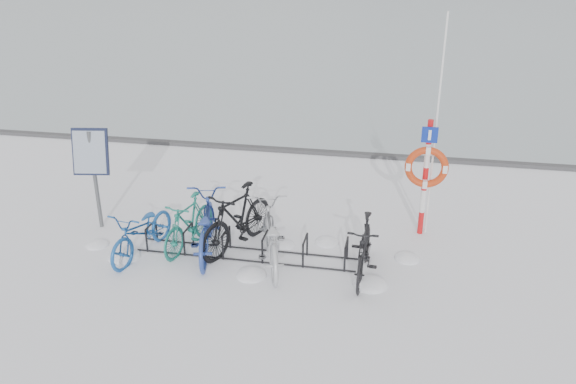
% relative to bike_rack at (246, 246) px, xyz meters
% --- Properties ---
extents(ground, '(900.00, 900.00, 0.00)m').
position_rel_bike_rack_xyz_m(ground, '(0.00, 0.00, -0.18)').
color(ground, white).
rests_on(ground, ground).
extents(quay_edge, '(400.00, 0.25, 0.10)m').
position_rel_bike_rack_xyz_m(quay_edge, '(0.00, 5.90, -0.13)').
color(quay_edge, '#3F3F42').
rests_on(quay_edge, ground).
extents(bike_rack, '(4.00, 0.48, 0.46)m').
position_rel_bike_rack_xyz_m(bike_rack, '(0.00, 0.00, 0.00)').
color(bike_rack, black).
rests_on(bike_rack, ground).
extents(info_board, '(0.71, 0.36, 2.03)m').
position_rel_bike_rack_xyz_m(info_board, '(-3.14, 0.55, 1.28)').
color(info_board, '#595B5E').
rests_on(info_board, ground).
extents(lifebuoy_station, '(0.80, 0.23, 4.13)m').
position_rel_bike_rack_xyz_m(lifebuoy_station, '(3.09, 1.46, 1.21)').
color(lifebuoy_station, red).
rests_on(lifebuoy_station, ground).
extents(bike_0, '(0.93, 1.89, 0.95)m').
position_rel_bike_rack_xyz_m(bike_0, '(-1.83, -0.28, 0.29)').
color(bike_0, '#1A509A').
rests_on(bike_0, ground).
extents(bike_1, '(0.78, 1.73, 1.00)m').
position_rel_bike_rack_xyz_m(bike_1, '(-1.11, 0.15, 0.32)').
color(bike_1, '#1B7565').
rests_on(bike_1, ground).
extents(bike_2, '(1.20, 2.18, 1.09)m').
position_rel_bike_rack_xyz_m(bike_2, '(-0.75, 0.02, 0.36)').
color(bike_2, '#294298').
rests_on(bike_2, ground).
extents(bike_3, '(1.29, 2.07, 1.21)m').
position_rel_bike_rack_xyz_m(bike_3, '(-0.23, 0.31, 0.42)').
color(bike_3, black).
rests_on(bike_3, ground).
extents(bike_4, '(1.32, 2.19, 1.08)m').
position_rel_bike_rack_xyz_m(bike_4, '(0.48, -0.15, 0.36)').
color(bike_4, '#AEB1B7').
rests_on(bike_4, ground).
extents(bike_5, '(0.57, 1.77, 1.05)m').
position_rel_bike_rack_xyz_m(bike_5, '(2.12, -0.25, 0.35)').
color(bike_5, black).
rests_on(bike_5, ground).
extents(snow_drifts, '(6.13, 1.92, 0.21)m').
position_rel_bike_rack_xyz_m(snow_drifts, '(0.24, -0.15, -0.18)').
color(snow_drifts, white).
rests_on(snow_drifts, ground).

